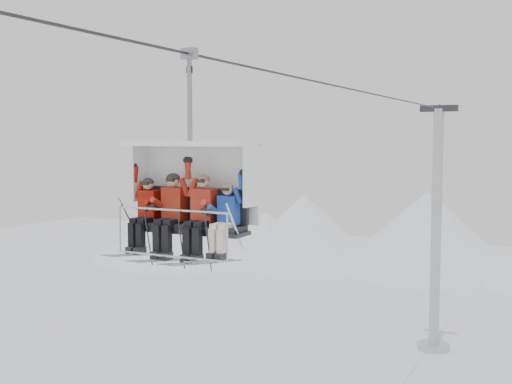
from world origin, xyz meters
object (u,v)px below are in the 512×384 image
at_px(skier_far_left, 146,211).
at_px(skier_center_right, 201,212).
at_px(lift_tower_right, 436,246).
at_px(skier_far_right, 225,218).
at_px(skier_center_left, 172,210).
at_px(chairlift_carrier, 194,186).

xyz_separation_m(skier_far_left, skier_center_right, (1.30, 0.01, 0.05)).
height_order(lift_tower_right, skier_far_right, lift_tower_right).
xyz_separation_m(lift_tower_right, skier_center_left, (-0.34, -25.05, 4.47)).
bearing_deg(skier_center_left, chairlift_carrier, 42.20).
relative_size(chairlift_carrier, skier_center_right, 2.25).
bearing_deg(skier_far_right, lift_tower_right, 92.04).
bearing_deg(lift_tower_right, skier_far_left, -92.17).
bearing_deg(skier_far_left, chairlift_carrier, 18.49).
bearing_deg(skier_center_right, lift_tower_right, 90.81).
xyz_separation_m(chairlift_carrier, skier_far_left, (-0.95, -0.32, -0.53)).
distance_m(skier_center_right, skier_far_right, 0.55).
bearing_deg(skier_center_left, lift_tower_right, 89.23).
relative_size(chairlift_carrier, skier_center_left, 2.26).
distance_m(skier_far_left, skier_far_right, 1.84).
distance_m(lift_tower_right, skier_far_left, 25.47).
bearing_deg(skier_far_left, skier_far_right, -0.25).
height_order(skier_center_right, skier_far_right, skier_center_right).
relative_size(lift_tower_right, skier_far_left, 7.99).
xyz_separation_m(lift_tower_right, chairlift_carrier, (0.00, -24.74, 4.95)).
bearing_deg(lift_tower_right, skier_center_left, -90.77).
height_order(chairlift_carrier, skier_far_left, chairlift_carrier).
bearing_deg(skier_center_right, chairlift_carrier, 139.36).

